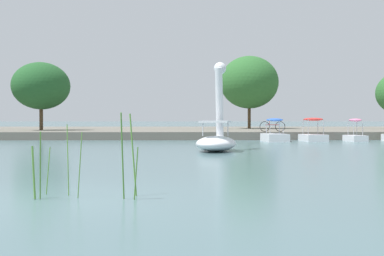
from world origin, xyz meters
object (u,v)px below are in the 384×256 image
object	(u,v)px
swan_boat	(217,136)
tree_sapling_by_fence	(249,82)
tree_broadleaf_behind_dock	(41,86)
pedal_boat_pink	(355,135)
pedal_boat_red	(313,134)
pedal_boat_blue	(275,135)
bicycle_parked	(272,126)

from	to	relation	value
swan_boat	tree_sapling_by_fence	size ratio (longest dim) A/B	0.59
swan_boat	tree_sapling_by_fence	xyz separation A→B (m)	(4.70, 25.05, 4.12)
tree_broadleaf_behind_dock	tree_sapling_by_fence	xyz separation A→B (m)	(17.26, 6.81, 0.78)
swan_boat	pedal_boat_pink	xyz separation A→B (m)	(9.54, 10.08, -0.26)
pedal_boat_red	pedal_boat_pink	world-z (taller)	pedal_boat_red
pedal_boat_blue	tree_broadleaf_behind_dock	bearing A→B (deg)	153.97
swan_boat	bicycle_parked	bearing A→B (deg)	69.91
pedal_boat_red	bicycle_parked	size ratio (longest dim) A/B	1.27
pedal_boat_blue	pedal_boat_pink	distance (m)	5.18
pedal_boat_blue	tree_sapling_by_fence	xyz separation A→B (m)	(0.34, 15.07, 4.40)
tree_broadleaf_behind_dock	tree_sapling_by_fence	world-z (taller)	tree_sapling_by_fence
tree_broadleaf_behind_dock	bicycle_parked	distance (m)	18.35
pedal_boat_blue	pedal_boat_red	xyz separation A→B (m)	(2.54, 0.38, 0.07)
swan_boat	tree_broadleaf_behind_dock	world-z (taller)	tree_broadleaf_behind_dock
pedal_boat_pink	tree_broadleaf_behind_dock	world-z (taller)	tree_broadleaf_behind_dock
pedal_boat_pink	tree_sapling_by_fence	world-z (taller)	tree_sapling_by_fence
bicycle_parked	pedal_boat_blue	bearing A→B (deg)	-97.23
pedal_boat_red	tree_sapling_by_fence	size ratio (longest dim) A/B	0.33
pedal_boat_red	tree_sapling_by_fence	world-z (taller)	tree_sapling_by_fence
bicycle_parked	pedal_boat_red	bearing A→B (deg)	-50.32
pedal_boat_blue	tree_broadleaf_behind_dock	size ratio (longest dim) A/B	0.38
pedal_boat_red	bicycle_parked	distance (m)	3.42
pedal_boat_red	tree_broadleaf_behind_dock	bearing A→B (deg)	157.94
bicycle_parked	pedal_boat_pink	bearing A→B (deg)	-31.02
pedal_boat_pink	bicycle_parked	bearing A→B (deg)	148.98
swan_boat	pedal_boat_blue	world-z (taller)	swan_boat
pedal_boat_blue	pedal_boat_red	bearing A→B (deg)	8.39
swan_boat	tree_sapling_by_fence	bearing A→B (deg)	79.36
tree_broadleaf_behind_dock	pedal_boat_pink	bearing A→B (deg)	-20.28
pedal_boat_red	bicycle_parked	world-z (taller)	pedal_boat_red
tree_sapling_by_fence	bicycle_parked	world-z (taller)	tree_sapling_by_fence
bicycle_parked	swan_boat	bearing A→B (deg)	-110.09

